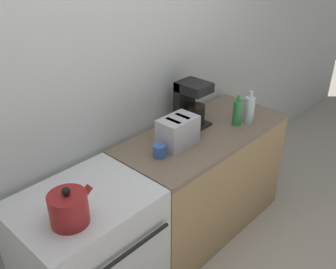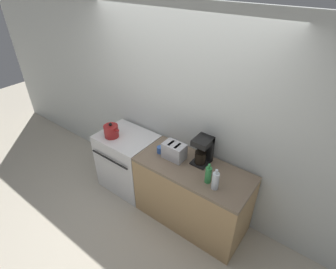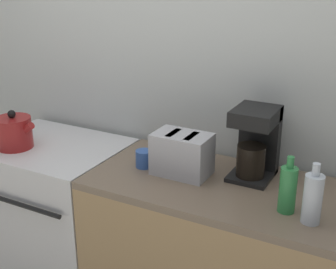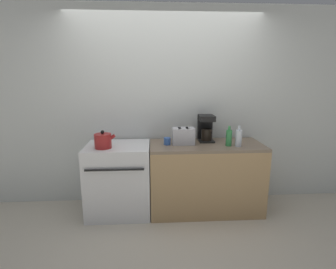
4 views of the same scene
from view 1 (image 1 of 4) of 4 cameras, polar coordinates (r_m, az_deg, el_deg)
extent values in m
cube|color=silver|center=(2.52, -7.79, 7.70)|extent=(8.00, 0.05, 2.60)
cube|color=silver|center=(2.44, -11.84, -17.78)|extent=(0.78, 0.62, 0.89)
cube|color=black|center=(2.15, -12.98, -9.71)|extent=(0.76, 0.61, 0.02)
cylinder|color=black|center=(1.99, -14.95, -13.40)|extent=(0.20, 0.20, 0.01)
cylinder|color=black|center=(2.14, -7.10, -9.17)|extent=(0.20, 0.20, 0.01)
cylinder|color=black|center=(2.18, -18.79, -9.99)|extent=(0.20, 0.20, 0.01)
cylinder|color=black|center=(2.32, -11.33, -6.37)|extent=(0.20, 0.20, 0.01)
cylinder|color=black|center=(2.07, -6.75, -17.89)|extent=(0.66, 0.02, 0.02)
cube|color=tan|center=(3.03, 5.23, -7.20)|extent=(1.40, 0.63, 0.85)
cube|color=#7A6651|center=(2.80, 5.62, 0.22)|extent=(1.40, 0.63, 0.04)
cylinder|color=maroon|center=(1.95, -14.89, -10.89)|extent=(0.20, 0.20, 0.17)
sphere|color=black|center=(1.89, -15.29, -8.37)|extent=(0.04, 0.04, 0.04)
cylinder|color=maroon|center=(1.97, -12.74, -8.96)|extent=(0.11, 0.04, 0.09)
cube|color=#BCBCC1|center=(2.55, 1.51, 0.44)|extent=(0.27, 0.18, 0.20)
cube|color=black|center=(2.47, 0.81, 2.06)|extent=(0.03, 0.12, 0.01)
cube|color=black|center=(2.53, 2.25, 2.75)|extent=(0.03, 0.12, 0.01)
cube|color=black|center=(2.87, 3.77, 1.71)|extent=(0.19, 0.23, 0.02)
cube|color=black|center=(2.85, 2.54, 5.11)|extent=(0.19, 0.06, 0.34)
cube|color=black|center=(2.75, 3.96, 7.21)|extent=(0.19, 0.23, 0.07)
cylinder|color=black|center=(2.82, 4.28, 3.07)|extent=(0.13, 0.13, 0.15)
cylinder|color=#338C47|center=(2.87, 10.52, 3.25)|extent=(0.07, 0.07, 0.19)
cylinder|color=#338C47|center=(2.83, 10.74, 5.48)|extent=(0.03, 0.03, 0.05)
cylinder|color=silver|center=(2.94, 12.31, 3.71)|extent=(0.08, 0.08, 0.20)
cylinder|color=silver|center=(2.89, 12.57, 5.98)|extent=(0.03, 0.03, 0.05)
cylinder|color=#3860B2|center=(2.44, -1.33, -2.53)|extent=(0.08, 0.08, 0.09)
camera|label=2|loc=(3.28, 62.38, 27.84)|focal=28.00mm
camera|label=3|loc=(2.64, 51.57, 11.06)|focal=50.00mm
camera|label=4|loc=(2.16, 88.26, -13.03)|focal=28.00mm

